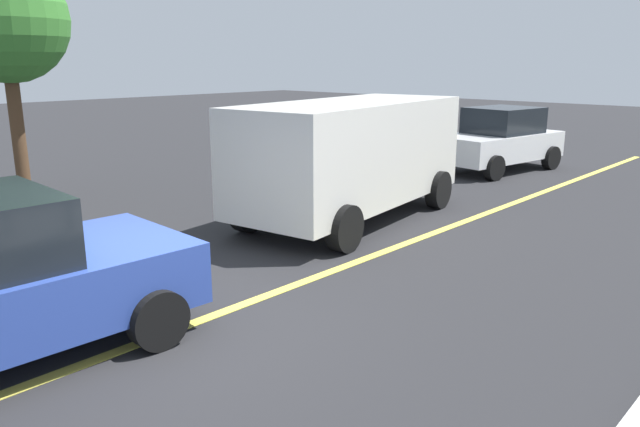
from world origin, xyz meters
The scene contains 5 objects.
ground_plane centered at (0.00, 0.00, 0.00)m, with size 80.00×80.00×0.00m, color #262628.
lane_marking_centre centered at (3.00, 0.00, 0.01)m, with size 28.00×0.16×0.01m, color #E0D14C.
white_van centered at (5.12, 1.72, 1.27)m, with size 5.43×2.84×2.20m.
car_white_approaching centered at (11.89, 2.14, 0.84)m, with size 4.03×2.39×1.70m.
tree_left_verge centered at (1.41, 7.44, 3.65)m, with size 2.43×2.43×4.90m.
Camera 1 is at (-3.39, -5.37, 2.91)m, focal length 33.74 mm.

